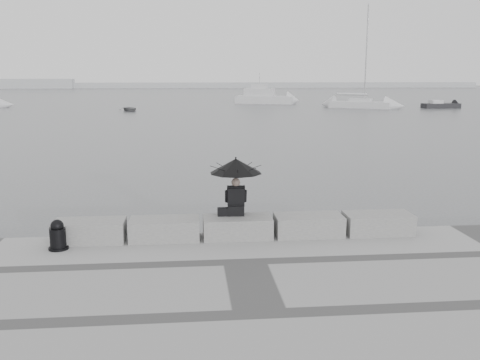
{
  "coord_description": "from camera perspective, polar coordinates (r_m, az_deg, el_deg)",
  "views": [
    {
      "loc": [
        -1.08,
        -12.48,
        4.29
      ],
      "look_at": [
        0.39,
        3.0,
        1.19
      ],
      "focal_mm": 40.0,
      "sensor_mm": 36.0,
      "label": 1
    }
  ],
  "objects": [
    {
      "name": "stone_block_far_right",
      "position": [
        13.32,
        14.5,
        -4.52
      ],
      "size": [
        1.6,
        0.8,
        0.5
      ],
      "primitive_type": "cube",
      "color": "slate",
      "rests_on": "promenade"
    },
    {
      "name": "dinghy",
      "position": [
        64.16,
        -11.67,
        7.44
      ],
      "size": [
        3.39,
        2.45,
        0.53
      ],
      "primitive_type": "imported",
      "rotation": [
        0.0,
        0.0,
        0.41
      ],
      "color": "gray",
      "rests_on": "ground"
    },
    {
      "name": "motor_cruiser",
      "position": [
        78.94,
        2.69,
        8.79
      ],
      "size": [
        8.81,
        5.5,
        4.5
      ],
      "rotation": [
        0.0,
        0.0,
        -0.35
      ],
      "color": "#B8B8BA",
      "rests_on": "ground"
    },
    {
      "name": "stone_block_right",
      "position": [
        12.85,
        7.32,
        -4.83
      ],
      "size": [
        1.6,
        0.8,
        0.5
      ],
      "primitive_type": "cube",
      "color": "slate",
      "rests_on": "promenade"
    },
    {
      "name": "stone_block_centre",
      "position": [
        12.59,
        -0.28,
        -5.07
      ],
      "size": [
        1.6,
        0.8,
        0.5
      ],
      "primitive_type": "cube",
      "color": "slate",
      "rests_on": "promenade"
    },
    {
      "name": "stone_block_far_left",
      "position": [
        12.76,
        -15.73,
        -5.29
      ],
      "size": [
        1.6,
        0.8,
        0.5
      ],
      "primitive_type": "cube",
      "color": "slate",
      "rests_on": "promenade"
    },
    {
      "name": "ground",
      "position": [
        13.25,
        -0.45,
        -7.64
      ],
      "size": [
        360.0,
        360.0,
        0.0
      ],
      "primitive_type": "plane",
      "color": "#4A4D50",
      "rests_on": "ground"
    },
    {
      "name": "stone_block_left",
      "position": [
        12.56,
        -8.05,
        -5.23
      ],
      "size": [
        1.6,
        0.8,
        0.5
      ],
      "primitive_type": "cube",
      "color": "slate",
      "rests_on": "promenade"
    },
    {
      "name": "mooring_bollard",
      "position": [
        12.39,
        -18.86,
        -5.78
      ],
      "size": [
        0.43,
        0.43,
        0.68
      ],
      "color": "black",
      "rests_on": "promenade"
    },
    {
      "name": "sailboat_right",
      "position": [
        70.37,
        12.72,
        7.93
      ],
      "size": [
        7.78,
        6.06,
        12.9
      ],
      "rotation": [
        0.0,
        0.0,
        -0.55
      ],
      "color": "#B8B8BA",
      "rests_on": "ground"
    },
    {
      "name": "seated_person",
      "position": [
        12.51,
        -0.44,
        0.8
      ],
      "size": [
        1.24,
        1.24,
        1.39
      ],
      "rotation": [
        0.0,
        0.0,
        -0.05
      ],
      "color": "black",
      "rests_on": "stone_block_centre"
    },
    {
      "name": "distant_landmass",
      "position": [
        167.18,
        -7.97,
        10.0
      ],
      "size": [
        180.0,
        8.0,
        2.8
      ],
      "color": "#ADB0B3",
      "rests_on": "ground"
    },
    {
      "name": "small_motorboat",
      "position": [
        73.1,
        20.63,
        7.44
      ],
      "size": [
        4.88,
        2.04,
        1.1
      ],
      "rotation": [
        0.0,
        0.0,
        0.09
      ],
      "color": "black",
      "rests_on": "ground"
    },
    {
      "name": "bag",
      "position": [
        12.63,
        -1.75,
        -3.41
      ],
      "size": [
        0.3,
        0.17,
        0.19
      ],
      "primitive_type": "cube",
      "color": "black",
      "rests_on": "stone_block_centre"
    }
  ]
}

